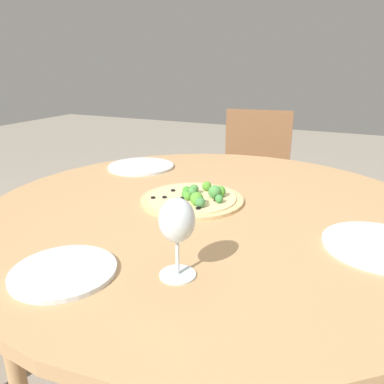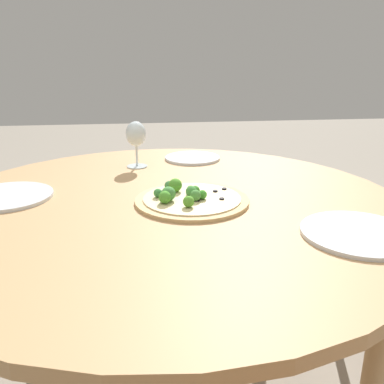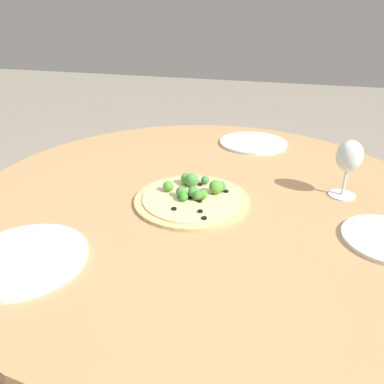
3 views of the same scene
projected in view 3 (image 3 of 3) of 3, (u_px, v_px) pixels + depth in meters
ground_plane at (200, 366)px, 1.44m from camera, size 12.00×12.00×0.00m
dining_table at (203, 209)px, 1.13m from camera, size 1.37×1.37×0.75m
pizza at (193, 197)px, 1.05m from camera, size 0.32×0.32×0.05m
wine_glass at (349, 158)px, 1.03m from camera, size 0.08×0.08×0.17m
plate_near at (253, 143)px, 1.48m from camera, size 0.26×0.26×0.01m
plate_side at (24, 258)px, 0.80m from camera, size 0.27×0.27×0.01m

